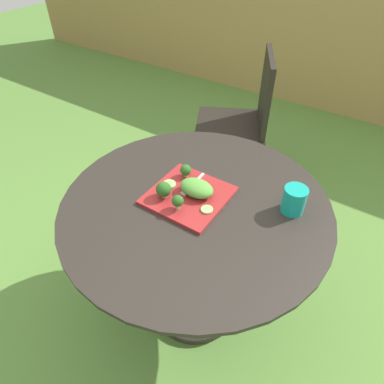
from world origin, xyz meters
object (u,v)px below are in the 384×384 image
(patio_chair, at_px, (245,114))
(fork, at_px, (191,186))
(drinking_glass, at_px, (294,201))
(salad_plate, at_px, (189,196))

(patio_chair, relative_size, fork, 5.83)
(patio_chair, bearing_deg, drinking_glass, -55.08)
(drinking_glass, distance_m, fork, 0.39)
(drinking_glass, bearing_deg, fork, -164.57)
(patio_chair, height_order, salad_plate, patio_chair)
(drinking_glass, relative_size, fork, 0.67)
(salad_plate, distance_m, drinking_glass, 0.39)
(fork, bearing_deg, salad_plate, -69.52)
(patio_chair, height_order, fork, patio_chair)
(drinking_glass, height_order, fork, drinking_glass)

